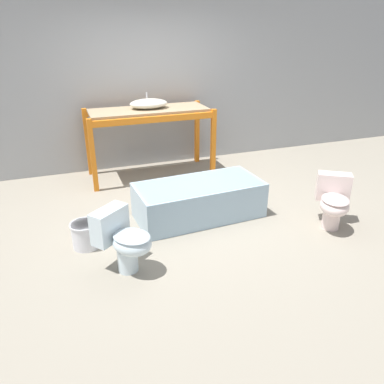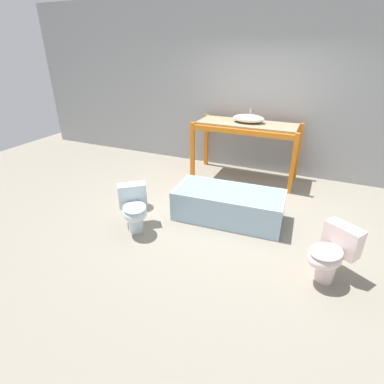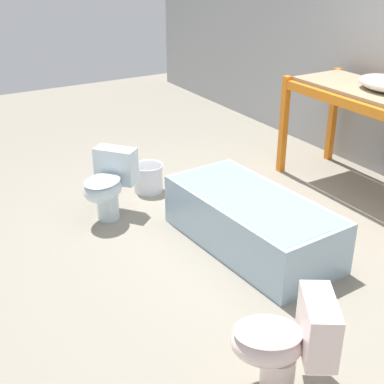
{
  "view_description": "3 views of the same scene",
  "coord_description": "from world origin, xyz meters",
  "px_view_note": "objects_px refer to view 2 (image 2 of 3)",
  "views": [
    {
      "loc": [
        -1.48,
        -4.18,
        2.23
      ],
      "look_at": [
        -0.24,
        -0.74,
        0.59
      ],
      "focal_mm": 35.0,
      "sensor_mm": 36.0,
      "label": 1
    },
    {
      "loc": [
        1.12,
        -3.97,
        2.34
      ],
      "look_at": [
        -0.32,
        -0.73,
        0.59
      ],
      "focal_mm": 28.0,
      "sensor_mm": 36.0,
      "label": 2
    },
    {
      "loc": [
        3.15,
        -2.65,
        2.36
      ],
      "look_at": [
        -0.15,
        -0.68,
        0.54
      ],
      "focal_mm": 50.0,
      "sensor_mm": 36.0,
      "label": 3
    }
  ],
  "objects_px": {
    "bathtub_main": "(229,203)",
    "sink_basin": "(249,118)",
    "toilet_near": "(134,208)",
    "toilet_far": "(331,253)",
    "bucket_white": "(138,198)"
  },
  "relations": [
    {
      "from": "toilet_near",
      "to": "toilet_far",
      "type": "distance_m",
      "value": 2.48
    },
    {
      "from": "bathtub_main",
      "to": "toilet_near",
      "type": "xyz_separation_m",
      "value": [
        -1.09,
        -0.82,
        0.09
      ]
    },
    {
      "from": "sink_basin",
      "to": "bucket_white",
      "type": "distance_m",
      "value": 2.47
    },
    {
      "from": "toilet_far",
      "to": "bathtub_main",
      "type": "bearing_deg",
      "value": -177.48
    },
    {
      "from": "sink_basin",
      "to": "bucket_white",
      "type": "xyz_separation_m",
      "value": [
        -1.22,
        -1.9,
        -0.99
      ]
    },
    {
      "from": "bathtub_main",
      "to": "toilet_near",
      "type": "distance_m",
      "value": 1.36
    },
    {
      "from": "bathtub_main",
      "to": "sink_basin",
      "type": "bearing_deg",
      "value": 93.46
    },
    {
      "from": "bucket_white",
      "to": "bathtub_main",
      "type": "bearing_deg",
      "value": 10.04
    },
    {
      "from": "sink_basin",
      "to": "toilet_near",
      "type": "height_order",
      "value": "sink_basin"
    },
    {
      "from": "bathtub_main",
      "to": "toilet_near",
      "type": "bearing_deg",
      "value": -146.48
    },
    {
      "from": "bucket_white",
      "to": "toilet_far",
      "type": "bearing_deg",
      "value": -11.05
    },
    {
      "from": "toilet_near",
      "to": "bucket_white",
      "type": "bearing_deg",
      "value": 81.49
    },
    {
      "from": "bathtub_main",
      "to": "toilet_far",
      "type": "distance_m",
      "value": 1.6
    },
    {
      "from": "toilet_near",
      "to": "bucket_white",
      "type": "height_order",
      "value": "toilet_near"
    },
    {
      "from": "toilet_near",
      "to": "toilet_far",
      "type": "bearing_deg",
      "value": -38.29
    }
  ]
}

